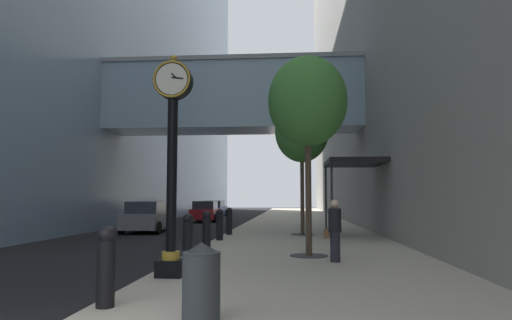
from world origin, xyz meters
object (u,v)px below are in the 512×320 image
bollard_fifth (220,224)px  car_grey_near (147,217)px  bollard_fourth (207,228)px  street_tree_near (308,102)px  street_clock (172,153)px  bollard_nearest (106,264)px  bollard_sixth (229,220)px  street_tree_mid_near (302,132)px  pedestrian_walking (335,229)px  car_blue_far (215,209)px  car_red_mid (206,212)px  bollard_third (188,235)px  trash_bin (201,280)px

bollard_fifth → car_grey_near: size_ratio=0.30×
bollard_fourth → street_tree_near: size_ratio=0.21×
street_clock → bollard_fourth: size_ratio=3.90×
bollard_nearest → bollard_sixth: (0.00, 13.92, 0.00)m
bollard_sixth → street_tree_mid_near: size_ratio=0.20×
bollard_fourth → street_tree_mid_near: (3.32, 5.84, 4.05)m
pedestrian_walking → car_blue_far: bearing=105.1°
pedestrian_walking → car_grey_near: 14.51m
street_clock → car_red_mid: bearing=99.0°
bollard_sixth → car_blue_far: size_ratio=0.27×
bollard_third → bollard_sixth: 8.35m
bollard_third → trash_bin: bollard_third is taller
car_red_mid → car_grey_near: bearing=-95.3°
bollard_third → car_grey_near: car_grey_near is taller
bollard_fourth → car_grey_near: bearing=119.1°
bollard_fifth → pedestrian_walking: size_ratio=0.76×
street_tree_mid_near → car_blue_far: street_tree_mid_near is taller
trash_bin → bollard_nearest: bearing=158.5°
street_tree_near → car_red_mid: (-7.04, 21.40, -3.85)m
bollard_third → pedestrian_walking: 3.97m
pedestrian_walking → car_blue_far: (-8.48, 31.49, -0.23)m
street_clock → car_red_mid: size_ratio=1.08×
pedestrian_walking → car_grey_near: pedestrian_walking is taller
bollard_third → car_red_mid: 22.61m
street_tree_mid_near → pedestrian_walking: size_ratio=3.79×
bollard_fifth → trash_bin: (1.60, -11.77, -0.11)m
street_tree_near → car_grey_near: bearing=127.8°
bollard_nearest → pedestrian_walking: bearing=53.2°
street_clock → bollard_third: 3.44m
bollard_fifth → street_tree_mid_near: street_tree_mid_near is taller
street_tree_mid_near → car_red_mid: 15.91m
street_tree_near → bollard_third: bearing=-164.7°
bollard_fourth → street_tree_near: (3.32, -1.88, 3.83)m
bollard_nearest → bollard_fifth: size_ratio=1.00×
bollard_third → pedestrian_walking: (3.95, -0.29, 0.20)m
bollard_nearest → car_red_mid: 28.12m
bollard_fourth → trash_bin: size_ratio=1.17×
bollard_nearest → bollard_fourth: bearing=90.0°
bollard_nearest → bollard_third: (0.00, 5.57, 0.00)m
bollard_fourth → car_red_mid: bearing=100.8°
street_clock → street_tree_mid_near: bearing=75.0°
bollard_fifth → car_blue_far: 26.02m
trash_bin → street_tree_mid_near: bearing=83.4°
bollard_fifth → street_tree_near: 6.89m
bollard_fourth → car_red_mid: car_red_mid is taller
pedestrian_walking → bollard_fourth: bearing=142.1°
car_blue_far → bollard_sixth: bearing=-78.8°
street_tree_near → street_tree_mid_near: size_ratio=0.95×
bollard_nearest → street_clock: bearing=84.5°
bollard_fourth → bollard_fifth: (0.00, 2.78, 0.00)m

